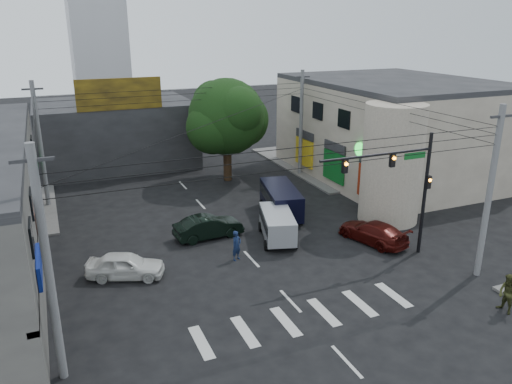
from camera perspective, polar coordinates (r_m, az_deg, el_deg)
ground at (r=27.36m, az=1.09°, el=-9.38°), size 160.00×160.00×0.00m
sidewalk_far_right at (r=50.44m, az=11.51°, el=3.62°), size 16.00×16.00×0.15m
building_right at (r=45.65m, az=15.35°, el=6.82°), size 14.00×18.00×8.00m
corner_column at (r=34.53m, az=15.26°, el=3.14°), size 4.00×4.00×8.00m
building_far at (r=49.37m, az=-15.77°, el=6.46°), size 14.00×10.00×6.00m
billboard at (r=43.87m, az=-15.36°, el=10.75°), size 7.00×0.30×2.60m
street_tree at (r=42.07m, az=-3.38°, el=8.54°), size 6.40×6.40×8.70m
traffic_gantry at (r=28.65m, az=16.45°, el=1.61°), size 7.10×0.35×7.20m
utility_pole_near_left at (r=19.38m, az=-22.66°, el=-8.14°), size 0.32×0.32×9.20m
utility_pole_near_right at (r=28.14m, az=25.10°, el=-0.23°), size 0.32×0.32×9.20m
utility_pole_far_left at (r=38.91m, az=-23.42°, el=4.87°), size 0.32×0.32×9.20m
utility_pole_far_right at (r=43.93m, az=5.17°, el=7.77°), size 0.32×0.32×9.20m
dark_sedan at (r=31.65m, az=-5.46°, el=-3.98°), size 2.13×4.56×1.43m
white_compact at (r=27.63m, az=-14.70°, el=-8.12°), size 4.45×5.20×1.39m
maroon_sedan at (r=31.71m, az=13.20°, el=-4.46°), size 4.29×5.60×1.34m
silver_minivan at (r=31.11m, az=2.46°, el=-3.95°), size 5.16×4.06×1.81m
navy_van at (r=34.93m, az=2.85°, el=-1.11°), size 6.11×4.25×2.10m
traffic_officer at (r=28.56m, az=-2.23°, el=-6.13°), size 0.99×0.95×1.77m
pedestrian_olive at (r=26.35m, az=26.85°, el=-10.36°), size 0.97×0.77×1.94m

